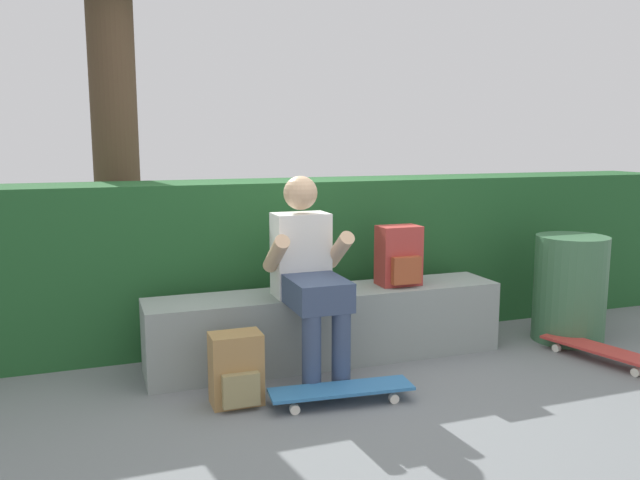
% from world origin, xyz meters
% --- Properties ---
extents(ground_plane, '(24.00, 24.00, 0.00)m').
position_xyz_m(ground_plane, '(0.00, 0.00, 0.00)').
color(ground_plane, slate).
extents(bench_main, '(2.35, 0.42, 0.47)m').
position_xyz_m(bench_main, '(0.00, 0.35, 0.24)').
color(bench_main, gray).
rests_on(bench_main, ground).
extents(person_skater, '(0.49, 0.62, 1.22)m').
position_xyz_m(person_skater, '(-0.21, 0.14, 0.67)').
color(person_skater, white).
rests_on(person_skater, ground).
extents(skateboard_near_person, '(0.81, 0.27, 0.09)m').
position_xyz_m(skateboard_near_person, '(-0.18, -0.33, 0.07)').
color(skateboard_near_person, teal).
rests_on(skateboard_near_person, ground).
extents(skateboard_beside_bench, '(0.40, 0.82, 0.09)m').
position_xyz_m(skateboard_beside_bench, '(1.67, -0.29, 0.07)').
color(skateboard_beside_bench, '#BC3833').
rests_on(skateboard_beside_bench, ground).
extents(backpack_on_bench, '(0.28, 0.23, 0.40)m').
position_xyz_m(backpack_on_bench, '(0.50, 0.34, 0.66)').
color(backpack_on_bench, '#B23833').
rests_on(backpack_on_bench, bench_main).
extents(backpack_on_ground, '(0.28, 0.23, 0.40)m').
position_xyz_m(backpack_on_ground, '(-0.72, -0.14, 0.19)').
color(backpack_on_ground, '#A37A47').
rests_on(backpack_on_ground, ground).
extents(hedge_row, '(6.36, 0.59, 1.15)m').
position_xyz_m(hedge_row, '(0.06, 1.02, 0.57)').
color(hedge_row, '#205227').
rests_on(hedge_row, ground).
extents(trash_bin, '(0.50, 0.50, 0.76)m').
position_xyz_m(trash_bin, '(1.79, 0.17, 0.38)').
color(trash_bin, '#3D6B47').
rests_on(trash_bin, ground).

